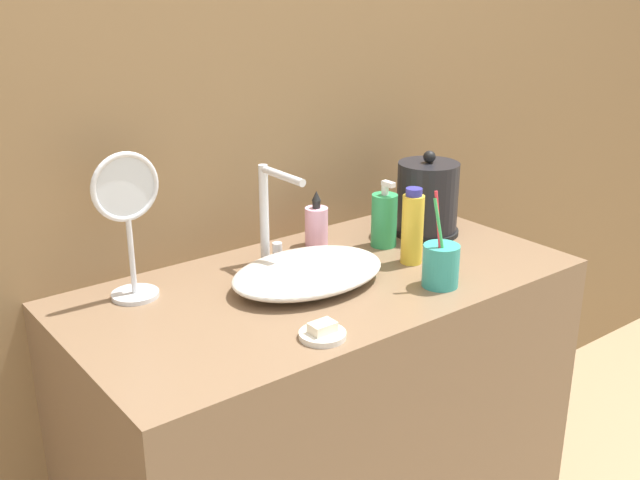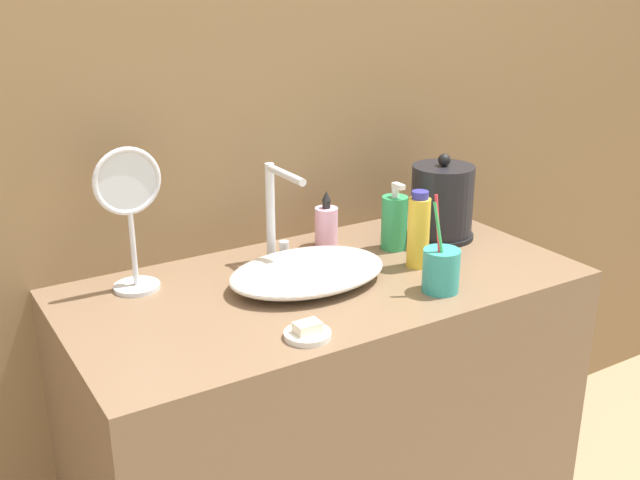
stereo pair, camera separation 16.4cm
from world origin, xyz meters
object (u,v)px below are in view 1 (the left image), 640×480
toothbrush_cup (441,265)px  lotion_bottle (384,219)px  faucet (270,209)px  vanity_mirror (128,216)px  mouthwash_bottle (316,225)px  shampoo_bottle (412,227)px  electric_kettle (427,200)px

toothbrush_cup → lotion_bottle: 0.28m
faucet → vanity_mirror: vanity_mirror is taller
lotion_bottle → mouthwash_bottle: 0.17m
faucet → shampoo_bottle: size_ratio=1.30×
faucet → vanity_mirror: (-0.34, 0.02, 0.05)m
faucet → lotion_bottle: bearing=-13.5°
faucet → toothbrush_cup: 0.41m
toothbrush_cup → mouthwash_bottle: toothbrush_cup is taller
lotion_bottle → shampoo_bottle: size_ratio=0.93×
lotion_bottle → shampoo_bottle: 0.13m
electric_kettle → lotion_bottle: size_ratio=1.31×
toothbrush_cup → shampoo_bottle: toothbrush_cup is taller
toothbrush_cup → vanity_mirror: 0.68m
electric_kettle → mouthwash_bottle: size_ratio=1.56×
shampoo_bottle → mouthwash_bottle: size_ratio=1.29×
shampoo_bottle → vanity_mirror: (-0.61, 0.22, 0.09)m
shampoo_bottle → lotion_bottle: bearing=78.8°
faucet → lotion_bottle: 0.31m
toothbrush_cup → lotion_bottle: bearing=74.8°
vanity_mirror → toothbrush_cup: bearing=-32.5°
electric_kettle → faucet: bearing=171.2°
shampoo_bottle → vanity_mirror: 0.65m
vanity_mirror → lotion_bottle: bearing=-8.3°
shampoo_bottle → toothbrush_cup: bearing=-108.7°
electric_kettle → mouthwash_bottle: electric_kettle is taller
electric_kettle → shampoo_bottle: bearing=-144.3°
faucet → vanity_mirror: size_ratio=0.75×
electric_kettle → lotion_bottle: (-0.15, -0.00, -0.02)m
electric_kettle → mouthwash_bottle: bearing=160.0°
lotion_bottle → mouthwash_bottle: (-0.13, 0.11, -0.02)m
faucet → lotion_bottle: size_ratio=1.40×
toothbrush_cup → mouthwash_bottle: bearing=99.3°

